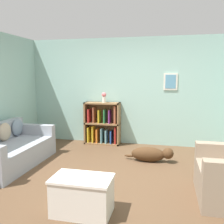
{
  "coord_description": "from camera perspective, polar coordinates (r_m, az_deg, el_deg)",
  "views": [
    {
      "loc": [
        0.97,
        -3.85,
        1.68
      ],
      "look_at": [
        0.0,
        0.4,
        1.05
      ],
      "focal_mm": 40.0,
      "sensor_mm": 36.0,
      "label": 1
    }
  ],
  "objects": [
    {
      "name": "dog",
      "position": [
        5.05,
        8.94,
        -9.49
      ],
      "size": [
        0.97,
        0.26,
        0.3
      ],
      "color": "#472D19",
      "rests_on": "ground_plane"
    },
    {
      "name": "wall_back",
      "position": [
        6.19,
        3.85,
        4.69
      ],
      "size": [
        5.6,
        0.13,
        2.6
      ],
      "color": "#93BCB2",
      "rests_on": "ground_plane"
    },
    {
      "name": "coffee_table",
      "position": [
        3.23,
        -6.82,
        -18.2
      ],
      "size": [
        0.73,
        0.45,
        0.47
      ],
      "color": "silver",
      "rests_on": "ground_plane"
    },
    {
      "name": "ground_plane",
      "position": [
        4.31,
        -1.22,
        -14.71
      ],
      "size": [
        14.0,
        14.0,
        0.0
      ],
      "primitive_type": "plane",
      "color": "brown"
    },
    {
      "name": "vase",
      "position": [
        6.09,
        -1.85,
        3.49
      ],
      "size": [
        0.11,
        0.11,
        0.25
      ],
      "color": "silver",
      "rests_on": "bookshelf"
    },
    {
      "name": "couch",
      "position": [
        5.16,
        -22.63,
        -7.97
      ],
      "size": [
        0.95,
        1.82,
        0.78
      ],
      "color": "#9399A3",
      "rests_on": "ground_plane"
    },
    {
      "name": "bookshelf",
      "position": [
        6.21,
        -2.15,
        -2.83
      ],
      "size": [
        0.87,
        0.33,
        1.04
      ],
      "color": "olive",
      "rests_on": "ground_plane"
    }
  ]
}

